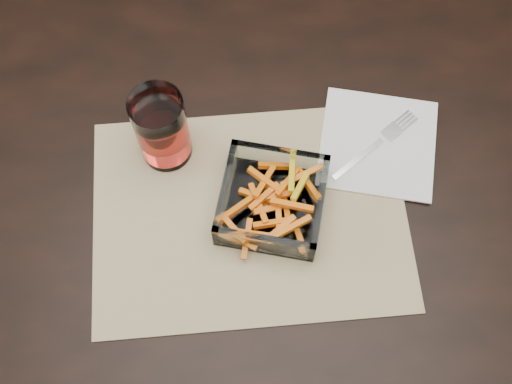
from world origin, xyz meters
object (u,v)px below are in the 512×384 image
glass_bowl (272,201)px  tumbler (162,130)px  fork (377,143)px  dining_table (309,220)px

glass_bowl → tumbler: (-0.15, 0.10, 0.04)m
fork → dining_table: bearing=-88.8°
tumbler → fork: tumbler is taller
glass_bowl → tumbler: bearing=147.1°
glass_bowl → fork: 0.19m
glass_bowl → fork: size_ratio=1.21×
tumbler → fork: (0.32, -0.00, -0.06)m
dining_table → fork: 0.16m
fork → tumbler: bearing=-128.9°
fork → glass_bowl: bearing=-97.8°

